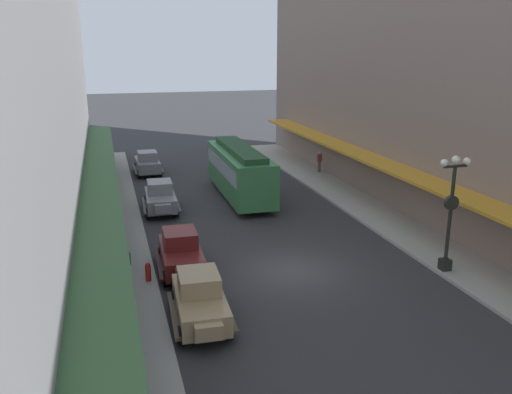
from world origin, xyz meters
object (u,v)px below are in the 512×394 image
(parked_car_0, at_px, (200,298))
(pedestrian_2, at_px, (96,218))
(parked_car_2, at_px, (181,251))
(pedestrian_1, at_px, (113,252))
(lamp_post_with_clock, at_px, (451,209))
(pedestrian_3, at_px, (127,265))
(parked_car_1, at_px, (147,162))
(parked_car_3, at_px, (160,196))
(streetcar, at_px, (240,170))
(fire_hydrant, at_px, (148,272))
(pedestrian_0, at_px, (319,162))

(parked_car_0, bearing_deg, pedestrian_2, 109.16)
(parked_car_2, height_order, pedestrian_1, parked_car_2)
(lamp_post_with_clock, distance_m, pedestrian_3, 13.95)
(parked_car_1, distance_m, parked_car_3, 10.30)
(streetcar, distance_m, lamp_post_with_clock, 15.50)
(parked_car_3, bearing_deg, lamp_post_with_clock, -48.84)
(parked_car_2, height_order, fire_hydrant, parked_car_2)
(parked_car_3, relative_size, streetcar, 0.45)
(lamp_post_with_clock, height_order, fire_hydrant, lamp_post_with_clock)
(streetcar, xyz_separation_m, lamp_post_with_clock, (5.72, -14.36, 1.08))
(pedestrian_0, relative_size, pedestrian_3, 1.00)
(parked_car_3, height_order, pedestrian_3, parked_car_3)
(parked_car_3, height_order, streetcar, streetcar)
(fire_hydrant, bearing_deg, parked_car_3, 80.99)
(parked_car_2, relative_size, lamp_post_with_clock, 0.83)
(parked_car_0, relative_size, pedestrian_3, 2.63)
(parked_car_0, relative_size, lamp_post_with_clock, 0.84)
(parked_car_3, bearing_deg, parked_car_1, 89.47)
(parked_car_1, distance_m, pedestrian_3, 20.79)
(parked_car_3, bearing_deg, pedestrian_3, -103.50)
(streetcar, distance_m, fire_hydrant, 13.90)
(fire_hydrant, bearing_deg, parked_car_0, -67.73)
(parked_car_1, relative_size, parked_car_2, 1.00)
(parked_car_0, height_order, parked_car_2, same)
(lamp_post_with_clock, height_order, pedestrian_1, lamp_post_with_clock)
(parked_car_1, bearing_deg, parked_car_2, -90.53)
(parked_car_3, distance_m, pedestrian_3, 10.62)
(pedestrian_3, bearing_deg, pedestrian_1, 108.15)
(parked_car_0, bearing_deg, streetcar, 70.72)
(parked_car_1, relative_size, pedestrian_2, 2.56)
(streetcar, xyz_separation_m, pedestrian_0, (7.73, 4.93, -0.91))
(pedestrian_3, bearing_deg, parked_car_3, 76.50)
(parked_car_1, xyz_separation_m, parked_car_3, (-0.10, -10.30, 0.00))
(fire_hydrant, xyz_separation_m, pedestrian_2, (-2.12, 6.78, 0.45))
(streetcar, relative_size, pedestrian_0, 5.87)
(parked_car_0, distance_m, streetcar, 16.65)
(parked_car_2, relative_size, pedestrian_1, 2.57)
(lamp_post_with_clock, relative_size, pedestrian_1, 3.09)
(parked_car_3, bearing_deg, pedestrian_2, -137.03)
(parked_car_1, xyz_separation_m, parked_car_2, (-0.18, -19.60, 0.00))
(parked_car_2, distance_m, pedestrian_2, 6.87)
(parked_car_2, bearing_deg, pedestrian_2, 122.23)
(fire_hydrant, distance_m, pedestrian_2, 7.12)
(parked_car_3, relative_size, fire_hydrant, 5.26)
(pedestrian_1, bearing_deg, lamp_post_with_clock, -15.70)
(parked_car_3, distance_m, pedestrian_0, 14.68)
(streetcar, xyz_separation_m, fire_hydrant, (-7.03, -11.91, -1.34))
(parked_car_0, xyz_separation_m, lamp_post_with_clock, (11.20, 1.32, 2.04))
(pedestrian_0, bearing_deg, pedestrian_1, -136.45)
(fire_hydrant, bearing_deg, pedestrian_0, 48.78)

